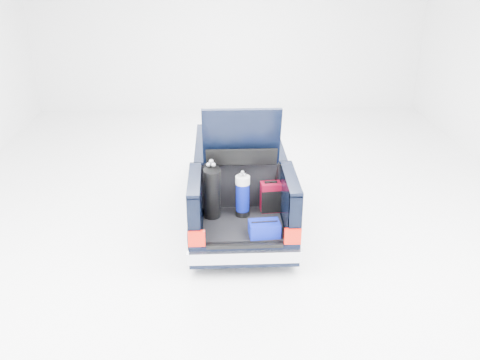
{
  "coord_description": "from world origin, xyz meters",
  "views": [
    {
      "loc": [
        -0.38,
        -8.85,
        4.79
      ],
      "look_at": [
        0.0,
        -0.5,
        0.93
      ],
      "focal_mm": 38.0,
      "sensor_mm": 36.0,
      "label": 1
    }
  ],
  "objects_px": {
    "red_suitcase": "(271,197)",
    "blue_duffel": "(264,229)",
    "car": "(239,179)",
    "black_golf_bag": "(212,193)",
    "blue_golf_bag": "(243,196)"
  },
  "relations": [
    {
      "from": "red_suitcase",
      "to": "black_golf_bag",
      "type": "relative_size",
      "value": 0.53
    },
    {
      "from": "blue_golf_bag",
      "to": "blue_duffel",
      "type": "height_order",
      "value": "blue_golf_bag"
    },
    {
      "from": "blue_duffel",
      "to": "car",
      "type": "bearing_deg",
      "value": 94.72
    },
    {
      "from": "black_golf_bag",
      "to": "blue_golf_bag",
      "type": "height_order",
      "value": "black_golf_bag"
    },
    {
      "from": "car",
      "to": "black_golf_bag",
      "type": "relative_size",
      "value": 4.43
    },
    {
      "from": "car",
      "to": "black_golf_bag",
      "type": "distance_m",
      "value": 1.55
    },
    {
      "from": "red_suitcase",
      "to": "black_golf_bag",
      "type": "height_order",
      "value": "black_golf_bag"
    },
    {
      "from": "blue_duffel",
      "to": "black_golf_bag",
      "type": "bearing_deg",
      "value": 139.53
    },
    {
      "from": "black_golf_bag",
      "to": "blue_golf_bag",
      "type": "xyz_separation_m",
      "value": [
        0.51,
        0.08,
        -0.1
      ]
    },
    {
      "from": "black_golf_bag",
      "to": "blue_golf_bag",
      "type": "relative_size",
      "value": 1.29
    },
    {
      "from": "red_suitcase",
      "to": "blue_duffel",
      "type": "bearing_deg",
      "value": -107.91
    },
    {
      "from": "red_suitcase",
      "to": "blue_golf_bag",
      "type": "bearing_deg",
      "value": -170.85
    },
    {
      "from": "car",
      "to": "blue_golf_bag",
      "type": "height_order",
      "value": "car"
    },
    {
      "from": "blue_golf_bag",
      "to": "car",
      "type": "bearing_deg",
      "value": 96.69
    },
    {
      "from": "red_suitcase",
      "to": "black_golf_bag",
      "type": "xyz_separation_m",
      "value": [
        -1.0,
        -0.21,
        0.21
      ]
    }
  ]
}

